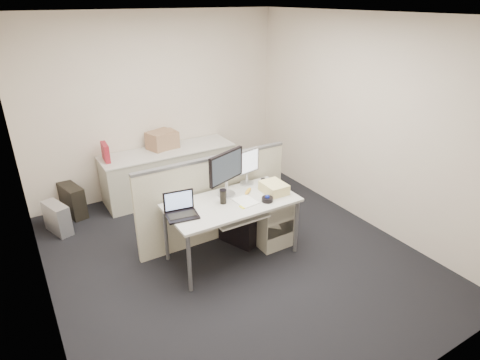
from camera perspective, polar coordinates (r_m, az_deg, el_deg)
floor at (r=4.95m, az=-1.10°, el=-10.64°), size 4.00×4.50×0.01m
ceiling at (r=4.04m, az=-1.43°, el=22.45°), size 4.00×4.50×0.01m
wall_back at (r=6.28m, az=-11.76°, el=10.30°), size 4.00×0.02×2.70m
wall_front at (r=2.81m, az=22.82°, el=-10.03°), size 4.00×0.02×2.70m
wall_left at (r=3.81m, az=-28.26°, el=-1.76°), size 0.02×4.50×2.70m
wall_right at (r=5.53m, az=17.16°, el=7.79°), size 0.02×4.50×2.70m
desk at (r=4.59m, az=-1.16°, el=-3.82°), size 1.50×0.75×0.73m
keyboard_tray at (r=4.48m, az=0.00°, el=-5.26°), size 0.62×0.32×0.02m
drawer_pedestal at (r=5.06m, az=4.00°, el=-5.41°), size 0.40×0.55×0.65m
cubicle_partition at (r=4.99m, az=-3.72°, el=-2.88°), size 2.00×0.06×1.10m
back_counter at (r=6.31m, az=-9.98°, el=0.99°), size 2.00×0.60×0.72m
monitor_main at (r=4.60m, az=-1.97°, el=0.87°), size 0.58×0.38×0.54m
monitor_small at (r=4.90m, az=0.97°, el=1.81°), size 0.39×0.24×0.44m
laptop at (r=4.25m, az=-8.31°, el=-3.71°), size 0.36×0.30×0.25m
trackball at (r=4.57m, az=3.90°, el=-2.76°), size 0.17×0.17×0.05m
desk_phone at (r=4.89m, az=4.49°, el=-0.70°), size 0.26×0.23×0.07m
paper_stack at (r=4.56m, az=0.78°, el=-3.03°), size 0.23×0.29×0.01m
sticky_pad at (r=4.45m, az=0.51°, el=-3.82°), size 0.08×0.08×0.01m
travel_mug at (r=4.50m, az=-2.41°, el=-2.42°), size 0.09×0.09×0.16m
banana at (r=4.76m, az=1.14°, el=-1.58°), size 0.17×0.15×0.04m
cellphone at (r=4.76m, az=-1.34°, el=-1.77°), size 0.06×0.10×0.01m
manila_folders at (r=4.77m, az=4.85°, el=-1.10°), size 0.25×0.32×0.12m
keyboard at (r=4.48m, az=-0.81°, el=-4.96°), size 0.43×0.20×0.02m
pc_tower_desk at (r=5.05m, az=-0.29°, el=-6.71°), size 0.35×0.52×0.45m
pc_tower_spare_dark at (r=6.15m, az=-22.72°, el=-2.69°), size 0.30×0.52×0.45m
pc_tower_spare_silver at (r=5.80m, az=-24.55°, el=-4.96°), size 0.31×0.47×0.41m
cardboard_box_left at (r=6.22m, az=-11.16°, el=5.53°), size 0.46×0.39×0.29m
cardboard_box_right at (r=6.23m, az=-10.73°, el=5.55°), size 0.40×0.33×0.27m
red_binder at (r=5.94m, az=-18.58°, el=3.69°), size 0.09×0.30×0.27m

